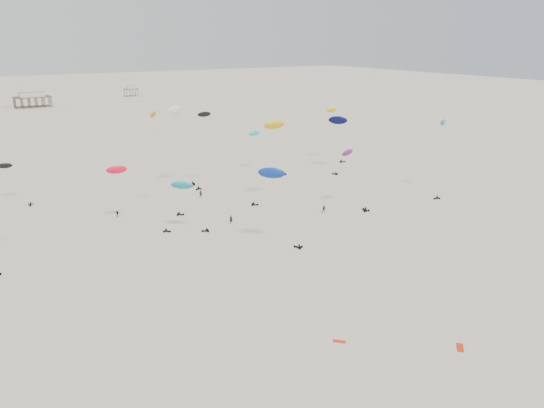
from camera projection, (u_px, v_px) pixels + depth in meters
ground_plane at (121, 147)px, 205.76m from camera, size 900.00×900.00×0.00m
pavilion_main at (32, 100)px, 321.40m from camera, size 21.00×13.00×9.80m
pavilion_small at (131, 91)px, 380.91m from camera, size 9.00×7.00×8.00m
rig_0 at (441, 140)px, 141.59m from camera, size 9.18×8.55×20.33m
rig_1 at (12, 176)px, 136.40m from camera, size 6.70×11.08×12.43m
rig_2 at (124, 178)px, 119.52m from camera, size 9.78×15.30×17.98m
rig_3 at (272, 133)px, 133.22m from camera, size 10.63×3.65×21.28m
rig_4 at (161, 145)px, 125.37m from camera, size 5.31×9.91×24.40m
rig_5 at (338, 125)px, 167.42m from camera, size 9.05×10.12×17.60m
rig_7 at (263, 145)px, 166.76m from camera, size 7.34×12.71×15.54m
rig_8 at (335, 128)px, 180.21m from camera, size 3.89×7.57×18.13m
rig_9 at (203, 134)px, 147.41m from camera, size 7.19×5.09×21.39m
rig_10 at (178, 122)px, 147.16m from camera, size 7.74×4.55×23.03m
rig_11 at (274, 181)px, 105.19m from camera, size 7.25×8.48×16.59m
rig_12 at (353, 169)px, 130.57m from camera, size 4.80×9.07×14.76m
rig_13 at (185, 190)px, 114.74m from camera, size 7.31×6.83×11.63m
spectator_0 at (231, 223)px, 121.90m from camera, size 0.99×0.90×2.25m
spectator_1 at (324, 213)px, 129.26m from camera, size 1.21×1.07×2.14m
spectator_2 at (118, 217)px, 126.04m from camera, size 1.28×0.95×1.93m
spectator_3 at (201, 197)px, 141.63m from camera, size 0.97×0.80×2.28m
grounded_kite_a at (460, 348)px, 73.04m from camera, size 2.21×2.18×0.08m
grounded_kite_b at (339, 342)px, 74.53m from camera, size 1.76×1.77×0.07m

